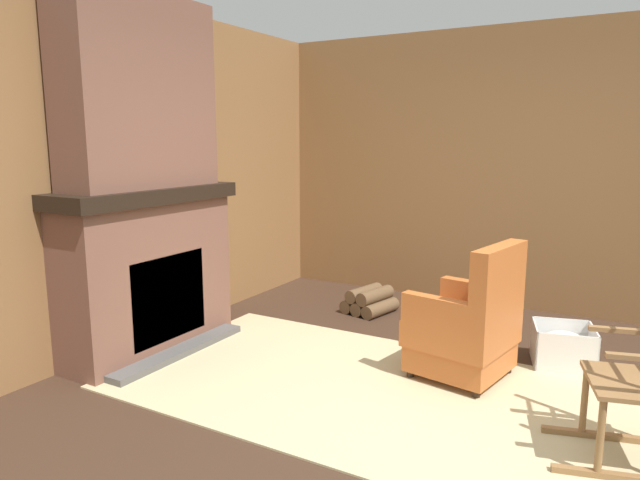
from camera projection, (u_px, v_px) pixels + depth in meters
ground_plane at (443, 421)px, 3.36m from camera, size 14.00×14.00×0.00m
wood_panel_wall_left at (121, 177)px, 4.40m from camera, size 0.06×5.76×2.69m
wood_panel_wall_back at (538, 171)px, 5.34m from camera, size 5.76×0.09×2.69m
fireplace_hearth at (150, 271)px, 4.40m from camera, size 0.64×1.54×1.28m
chimney_breast at (139, 93)px, 4.17m from camera, size 0.38×1.27×1.39m
area_rug at (375, 390)px, 3.75m from camera, size 3.46×1.87×0.01m
armchair at (467, 329)px, 3.91m from camera, size 0.72×0.73×0.96m
firewood_stack at (369, 301)px, 5.45m from camera, size 0.48×0.51×0.24m
laundry_basket at (563, 346)px, 4.16m from camera, size 0.50×0.49×0.30m
oil_lamp_vase at (79, 178)px, 3.84m from camera, size 0.10×0.10×0.29m
storage_case at (148, 179)px, 4.37m from camera, size 0.13×0.25×0.11m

